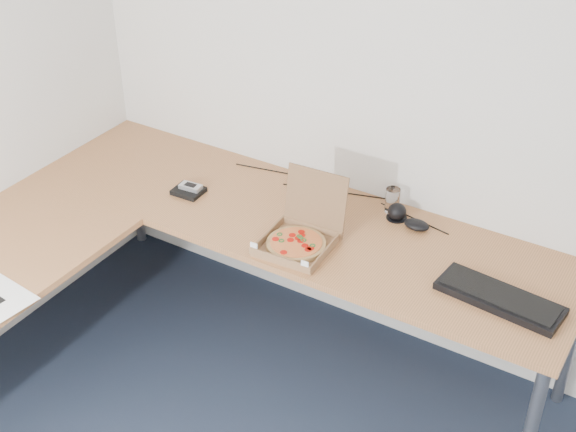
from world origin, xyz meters
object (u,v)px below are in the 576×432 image
Objects in this scene: keyboard at (500,298)px; desk at (173,249)px; pizza_box at (298,239)px; drinking_glass at (392,200)px; wallet at (188,191)px.

desk is at bearing -159.30° from keyboard.
pizza_box is 0.83m from keyboard.
desk is 22.37× the size of drinking_glass.
keyboard is (1.28, 0.34, 0.04)m from desk.
pizza_box reaches higher than keyboard.
pizza_box is at bearing -11.21° from wallet.
pizza_box is 2.42× the size of wallet.
keyboard is (0.82, 0.08, -0.02)m from pizza_box.
drinking_glass is 0.71m from keyboard.
keyboard is at bearing -3.15° from wallet.
wallet is (-0.86, -0.35, -0.04)m from drinking_glass.
drinking_glass reaches higher than keyboard.
drinking_glass reaches higher than desk.
drinking_glass is at bearing 155.44° from keyboard.
desk is at bearing -133.94° from drinking_glass.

